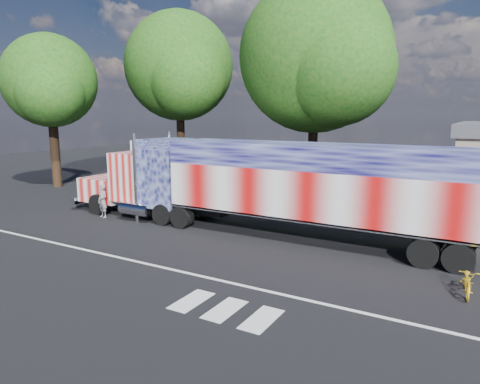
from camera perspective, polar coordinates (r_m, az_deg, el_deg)
The scene contains 9 objects.
ground at distance 18.71m, azimuth -4.64°, elevation -7.16°, with size 100.00×100.00×0.00m, color black.
lane_markings at distance 14.89m, azimuth -7.52°, elevation -11.87°, with size 30.00×2.67×0.01m.
semi_truck at distance 20.10m, azimuth 3.11°, elevation 1.11°, with size 21.87×3.45×4.66m.
coach_bus at distance 28.50m, azimuth -2.86°, elevation 2.95°, with size 13.07×3.04×3.80m.
woman at distance 24.68m, azimuth -17.85°, elevation -1.15°, with size 0.67×0.44×1.84m, color slate.
bicycle at distance 15.47m, azimuth 28.11°, elevation -10.41°, with size 0.60×1.71×0.90m, color gold.
tree_w_a at distance 36.25m, azimuth -23.98°, elevation 13.30°, with size 7.32×6.97×11.61m.
tree_nw_a at distance 38.52m, azimuth -7.98°, elevation 16.19°, with size 9.73×9.26×14.33m.
tree_n_mid at distance 32.68m, azimuth 10.29°, elevation 17.32°, with size 11.56×11.01×15.26m.
Camera 1 is at (10.20, -14.65, 5.59)m, focal length 32.00 mm.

